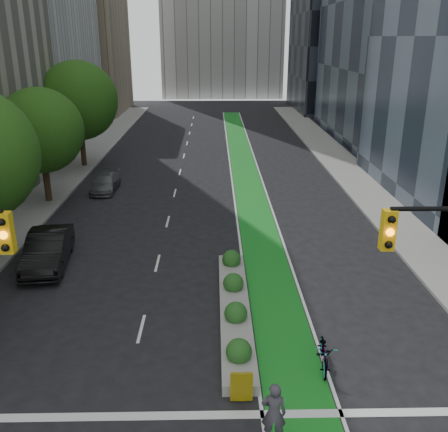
{
  "coord_description": "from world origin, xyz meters",
  "views": [
    {
      "loc": [
        0.4,
        -10.91,
        10.76
      ],
      "look_at": [
        0.83,
        10.63,
        3.0
      ],
      "focal_mm": 40.0,
      "sensor_mm": 36.0,
      "label": 1
    }
  ],
  "objects_px": {
    "parked_car_left_mid": "(48,249)",
    "parked_car_left_far": "(105,183)",
    "bicycle": "(324,353)",
    "median_planter": "(235,306)",
    "cyclist": "(274,413)"
  },
  "relations": [
    {
      "from": "parked_car_left_mid",
      "to": "parked_car_left_far",
      "type": "xyz_separation_m",
      "value": [
        0.21,
        12.81,
        -0.25
      ]
    },
    {
      "from": "bicycle",
      "to": "median_planter",
      "type": "bearing_deg",
      "value": 137.04
    },
    {
      "from": "parked_car_left_far",
      "to": "parked_car_left_mid",
      "type": "bearing_deg",
      "value": -90.26
    },
    {
      "from": "cyclist",
      "to": "bicycle",
      "type": "bearing_deg",
      "value": -115.68
    },
    {
      "from": "median_planter",
      "to": "cyclist",
      "type": "distance_m",
      "value": 6.93
    },
    {
      "from": "bicycle",
      "to": "parked_car_left_far",
      "type": "height_order",
      "value": "parked_car_left_far"
    },
    {
      "from": "median_planter",
      "to": "bicycle",
      "type": "height_order",
      "value": "median_planter"
    },
    {
      "from": "bicycle",
      "to": "cyclist",
      "type": "relative_size",
      "value": 1.07
    },
    {
      "from": "bicycle",
      "to": "parked_car_left_far",
      "type": "xyz_separation_m",
      "value": [
        -11.78,
        21.16,
        0.07
      ]
    },
    {
      "from": "bicycle",
      "to": "parked_car_left_mid",
      "type": "xyz_separation_m",
      "value": [
        -11.99,
        8.35,
        0.32
      ]
    },
    {
      "from": "bicycle",
      "to": "parked_car_left_far",
      "type": "relative_size",
      "value": 0.49
    },
    {
      "from": "bicycle",
      "to": "cyclist",
      "type": "distance_m",
      "value": 3.99
    },
    {
      "from": "median_planter",
      "to": "bicycle",
      "type": "distance_m",
      "value": 4.59
    },
    {
      "from": "median_planter",
      "to": "cyclist",
      "type": "height_order",
      "value": "cyclist"
    },
    {
      "from": "bicycle",
      "to": "parked_car_left_mid",
      "type": "relative_size",
      "value": 0.39
    }
  ]
}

